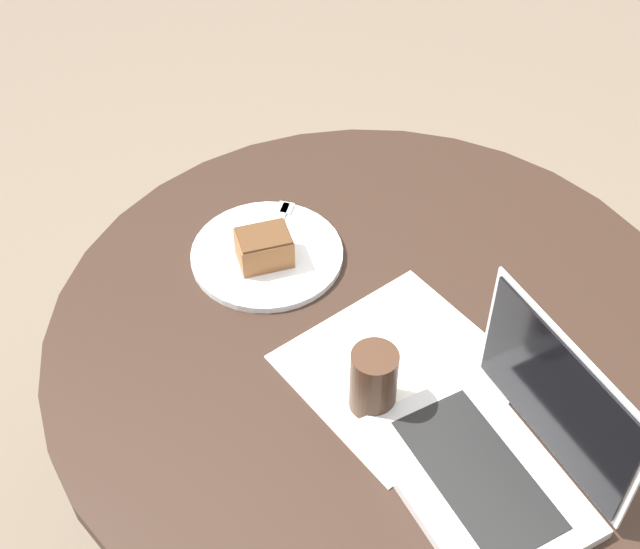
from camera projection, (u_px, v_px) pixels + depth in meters
The scene contains 7 objects.
dining_table at pixel (373, 391), 1.48m from camera, with size 1.02×1.02×0.76m.
paper_document at pixel (401, 369), 1.32m from camera, with size 0.34×0.33×0.00m.
plate at pixel (267, 254), 1.48m from camera, with size 0.25×0.25×0.01m.
cake_slice at pixel (264, 248), 1.44m from camera, with size 0.11×0.10×0.06m.
fork at pixel (276, 228), 1.51m from camera, with size 0.16×0.10×0.00m.
coffee_glass at pixel (373, 381), 1.23m from camera, with size 0.07×0.07×0.11m.
laptop at pixel (499, 455), 1.17m from camera, with size 0.30×0.35×0.22m.
Camera 1 is at (0.72, 0.53, 1.80)m, focal length 50.00 mm.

